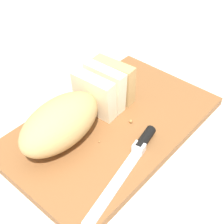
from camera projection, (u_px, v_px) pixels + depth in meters
The scene contains 7 objects.
ground_plane at pixel (112, 129), 0.71m from camera, with size 3.00×3.00×0.00m, color beige.
cutting_board at pixel (112, 126), 0.70m from camera, with size 0.47×0.28×0.02m, color brown.
bread_loaf at pixel (75, 111), 0.65m from camera, with size 0.29×0.12×0.10m.
bread_knife at pixel (137, 151), 0.63m from camera, with size 0.25×0.07×0.02m.
crumb_near_knife at pixel (99, 142), 0.65m from camera, with size 0.00×0.00×0.00m, color #A8753D.
crumb_near_loaf at pixel (131, 121), 0.69m from camera, with size 0.01×0.01×0.01m, color #A8753D.
crumb_stray_left at pixel (108, 115), 0.71m from camera, with size 0.01×0.01×0.01m, color #A8753D.
Camera 1 is at (-0.38, -0.33, 0.50)m, focal length 51.85 mm.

